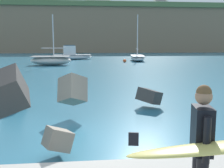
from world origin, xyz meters
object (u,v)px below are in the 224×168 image
surfer_with_board (206,146)px  boat_near_right (51,60)px  boat_near_left (137,58)px  mooring_buoy_middle (125,61)px  boat_mid_right (72,55)px  station_building_central (32,1)px  station_building_west (43,6)px

surfer_with_board → boat_near_right: bearing=99.9°
boat_near_left → mooring_buoy_middle: boat_near_left is taller
boat_near_right → boat_mid_right: size_ratio=0.93×
boat_mid_right → station_building_central: 52.89m
boat_near_right → boat_mid_right: boat_near_right is taller
surfer_with_board → mooring_buoy_middle: 32.07m
boat_mid_right → station_building_west: 59.13m
mooring_buoy_middle → station_building_west: bearing=106.3°
boat_near_right → station_building_central: size_ratio=0.69×
boat_near_right → surfer_with_board: bearing=-80.1°
boat_near_right → station_building_west: station_building_west is taller
mooring_buoy_middle → boat_near_right: bearing=-159.0°
station_building_west → surfer_with_board: bearing=-81.3°
boat_near_left → station_building_west: bearing=108.9°
boat_mid_right → mooring_buoy_middle: bearing=-43.7°
boat_mid_right → station_building_west: size_ratio=0.93×
boat_near_left → boat_mid_right: bearing=156.9°
surfer_with_board → station_building_west: (-14.49, 94.69, 13.49)m
boat_near_left → station_building_west: (-20.57, 60.15, 14.34)m
surfer_with_board → boat_mid_right: 38.55m
boat_mid_right → station_building_west: (-11.46, 56.26, 14.13)m
station_building_central → boat_mid_right: bearing=-74.3°
boat_near_left → boat_mid_right: boat_near_left is taller
surfer_with_board → boat_mid_right: (-3.03, 38.43, -0.64)m
mooring_buoy_middle → station_building_west: (-18.36, 62.87, 14.55)m
boat_near_right → boat_mid_right: (1.96, 10.02, 0.08)m
boat_near_left → station_building_west: 65.17m
station_building_west → boat_mid_right: bearing=-78.5°
boat_mid_right → mooring_buoy_middle: boat_mid_right is taller
surfer_with_board → station_building_west: size_ratio=0.33×
boat_near_right → station_building_west: bearing=98.2°
surfer_with_board → mooring_buoy_middle: size_ratio=4.82×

